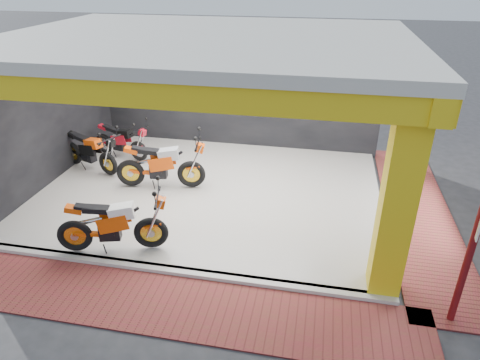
# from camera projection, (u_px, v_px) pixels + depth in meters

# --- Properties ---
(ground) EXTENTS (80.00, 80.00, 0.00)m
(ground) POSITION_uv_depth(u_px,v_px,m) (185.00, 240.00, 8.63)
(ground) COLOR #2D2D30
(ground) RESTS_ON ground
(showroom_floor) EXTENTS (8.00, 6.00, 0.10)m
(showroom_floor) POSITION_uv_depth(u_px,v_px,m) (210.00, 192.00, 10.36)
(showroom_floor) COLOR silver
(showroom_floor) RESTS_ON ground
(showroom_ceiling) EXTENTS (8.40, 6.40, 0.20)m
(showroom_ceiling) POSITION_uv_depth(u_px,v_px,m) (205.00, 39.00, 8.74)
(showroom_ceiling) COLOR beige
(showroom_ceiling) RESTS_ON corner_column
(back_wall) EXTENTS (8.20, 0.20, 3.50)m
(back_wall) POSITION_uv_depth(u_px,v_px,m) (236.00, 89.00, 12.29)
(back_wall) COLOR black
(back_wall) RESTS_ON ground
(left_wall) EXTENTS (0.20, 6.20, 3.50)m
(left_wall) POSITION_uv_depth(u_px,v_px,m) (44.00, 114.00, 10.30)
(left_wall) COLOR black
(left_wall) RESTS_ON ground
(corner_column) EXTENTS (0.50, 0.50, 3.50)m
(corner_column) POSITION_uv_depth(u_px,v_px,m) (398.00, 202.00, 6.53)
(corner_column) COLOR gold
(corner_column) RESTS_ON ground
(header_beam_front) EXTENTS (8.40, 0.30, 0.40)m
(header_beam_front) POSITION_uv_depth(u_px,v_px,m) (151.00, 93.00, 6.26)
(header_beam_front) COLOR gold
(header_beam_front) RESTS_ON corner_column
(header_beam_right) EXTENTS (0.30, 6.40, 0.40)m
(header_beam_right) POSITION_uv_depth(u_px,v_px,m) (407.00, 62.00, 8.18)
(header_beam_right) COLOR gold
(header_beam_right) RESTS_ON corner_column
(floor_kerb) EXTENTS (8.00, 0.20, 0.10)m
(floor_kerb) POSITION_uv_depth(u_px,v_px,m) (167.00, 270.00, 7.72)
(floor_kerb) COLOR silver
(floor_kerb) RESTS_ON ground
(paver_front) EXTENTS (9.00, 1.40, 0.03)m
(paver_front) POSITION_uv_depth(u_px,v_px,m) (151.00, 301.00, 7.06)
(paver_front) COLOR maroon
(paver_front) RESTS_ON ground
(paver_right) EXTENTS (1.40, 7.00, 0.03)m
(paver_right) POSITION_uv_depth(u_px,v_px,m) (418.00, 213.00, 9.53)
(paver_right) COLOR maroon
(paver_right) RESTS_ON ground
(signpost) EXTENTS (0.11, 0.37, 2.67)m
(signpost) POSITION_uv_depth(u_px,v_px,m) (473.00, 243.00, 6.05)
(signpost) COLOR maroon
(signpost) RESTS_ON ground
(moto_hero) EXTENTS (2.31, 1.36, 1.33)m
(moto_hero) POSITION_uv_depth(u_px,v_px,m) (150.00, 219.00, 7.93)
(moto_hero) COLOR #D94809
(moto_hero) RESTS_ON showroom_floor
(moto_row_a) EXTENTS (2.38, 1.19, 1.39)m
(moto_row_a) POSITION_uv_depth(u_px,v_px,m) (191.00, 162.00, 10.13)
(moto_row_a) COLOR #E74909
(moto_row_a) RESTS_ON showroom_floor
(moto_row_b) EXTENTS (2.02, 1.18, 1.16)m
(moto_row_b) POSITION_uv_depth(u_px,v_px,m) (138.00, 142.00, 11.56)
(moto_row_b) COLOR red
(moto_row_b) RESTS_ON showroom_floor
(moto_row_c) EXTENTS (2.18, 1.41, 1.25)m
(moto_row_c) POSITION_uv_depth(u_px,v_px,m) (107.00, 153.00, 10.76)
(moto_row_c) COLOR black
(moto_row_c) RESTS_ON showroom_floor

